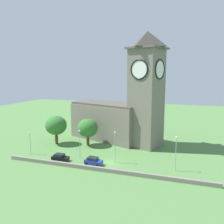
{
  "coord_description": "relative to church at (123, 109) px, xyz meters",
  "views": [
    {
      "loc": [
        17.52,
        -50.82,
        20.99
      ],
      "look_at": [
        -1.94,
        7.23,
        11.0
      ],
      "focal_mm": 38.18,
      "sensor_mm": 36.0,
      "label": 1
    }
  ],
  "objects": [
    {
      "name": "streetlamp_west_mid",
      "position": [
        -5.63,
        -18.48,
        -5.3
      ],
      "size": [
        0.44,
        0.44,
        7.33
      ],
      "color": "#9EA0A5",
      "rests_on": "ground"
    },
    {
      "name": "church",
      "position": [
        0.0,
        0.0,
        0.0
      ],
      "size": [
        31.67,
        19.5,
        32.32
      ],
      "color": "slate",
      "rests_on": "ground"
    },
    {
      "name": "car_blue",
      "position": [
        -0.93,
        -21.1,
        -9.23
      ],
      "size": [
        4.21,
        2.54,
        1.84
      ],
      "color": "#233D9E",
      "rests_on": "ground"
    },
    {
      "name": "car_black",
      "position": [
        -9.59,
        -21.22,
        -9.29
      ],
      "size": [
        4.11,
        2.16,
        1.72
      ],
      "color": "black",
      "rests_on": "ground"
    },
    {
      "name": "quay_barrier",
      "position": [
        2.31,
        -23.91,
        -9.72
      ],
      "size": [
        47.63,
        0.7,
        0.88
      ],
      "primitive_type": "cube",
      "color": "gray",
      "rests_on": "ground"
    },
    {
      "name": "ground_plane",
      "position": [
        2.31,
        -3.64,
        -10.16
      ],
      "size": [
        200.0,
        200.0,
        0.0
      ],
      "primitive_type": "plane",
      "color": "#517F42"
    },
    {
      "name": "tree_riverside_east",
      "position": [
        -17.87,
        -9.29,
        -4.48
      ],
      "size": [
        6.3,
        6.3,
        8.56
      ],
      "color": "brown",
      "rests_on": "ground"
    },
    {
      "name": "tree_churchyard",
      "position": [
        -8.3,
        -7.74,
        -4.9
      ],
      "size": [
        5.94,
        5.94,
        7.97
      ],
      "color": "brown",
      "rests_on": "ground"
    },
    {
      "name": "streetlamp_east_mid",
      "position": [
        17.28,
        -18.63,
        -5.06
      ],
      "size": [
        0.44,
        0.44,
        7.75
      ],
      "color": "#9EA0A5",
      "rests_on": "ground"
    },
    {
      "name": "streetlamp_west_end",
      "position": [
        -19.45,
        -19.45,
        -6.06
      ],
      "size": [
        0.44,
        0.44,
        6.01
      ],
      "color": "#9EA0A5",
      "rests_on": "ground"
    },
    {
      "name": "streetlamp_central",
      "position": [
        3.41,
        -18.26,
        -5.13
      ],
      "size": [
        0.44,
        0.44,
        7.62
      ],
      "color": "#9EA0A5",
      "rests_on": "ground"
    }
  ]
}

